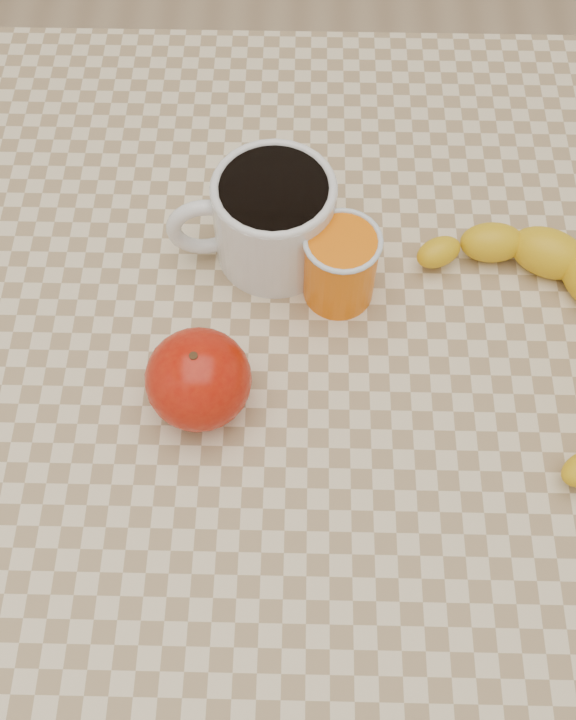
{
  "coord_description": "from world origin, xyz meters",
  "views": [
    {
      "loc": [
        0.01,
        -0.3,
        1.32
      ],
      "look_at": [
        0.0,
        0.0,
        0.77
      ],
      "focal_mm": 40.0,
      "sensor_mm": 36.0,
      "label": 1
    }
  ],
  "objects_px": {
    "table": "(288,416)",
    "banana": "(560,336)",
    "apple": "(198,379)",
    "orange_juice_glass": "(340,265)",
    "coffee_mug": "(271,217)"
  },
  "relations": [
    {
      "from": "table",
      "to": "banana",
      "type": "relative_size",
      "value": 2.42
    },
    {
      "from": "apple",
      "to": "banana",
      "type": "height_order",
      "value": "apple"
    },
    {
      "from": "orange_juice_glass",
      "to": "banana",
      "type": "height_order",
      "value": "orange_juice_glass"
    },
    {
      "from": "table",
      "to": "orange_juice_glass",
      "type": "height_order",
      "value": "orange_juice_glass"
    },
    {
      "from": "apple",
      "to": "banana",
      "type": "relative_size",
      "value": 0.31
    },
    {
      "from": "coffee_mug",
      "to": "banana",
      "type": "xyz_separation_m",
      "value": [
        0.23,
        -0.09,
        -0.02
      ]
    },
    {
      "from": "table",
      "to": "apple",
      "type": "relative_size",
      "value": 7.69
    },
    {
      "from": "table",
      "to": "apple",
      "type": "distance_m",
      "value": 0.14
    },
    {
      "from": "banana",
      "to": "orange_juice_glass",
      "type": "bearing_deg",
      "value": 146.59
    },
    {
      "from": "table",
      "to": "orange_juice_glass",
      "type": "relative_size",
      "value": 10.87
    },
    {
      "from": "coffee_mug",
      "to": "banana",
      "type": "relative_size",
      "value": 0.45
    },
    {
      "from": "orange_juice_glass",
      "to": "apple",
      "type": "xyz_separation_m",
      "value": [
        -0.11,
        -0.11,
        -0.0
      ]
    },
    {
      "from": "apple",
      "to": "coffee_mug",
      "type": "bearing_deg",
      "value": 71.12
    },
    {
      "from": "coffee_mug",
      "to": "banana",
      "type": "distance_m",
      "value": 0.25
    },
    {
      "from": "coffee_mug",
      "to": "table",
      "type": "bearing_deg",
      "value": -82.07
    }
  ]
}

